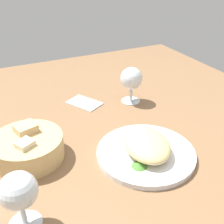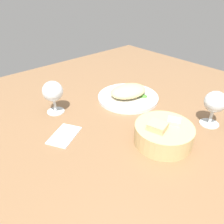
# 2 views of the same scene
# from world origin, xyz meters

# --- Properties ---
(ground_plane) EXTENTS (1.40, 1.40, 0.02)m
(ground_plane) POSITION_xyz_m (0.00, 0.00, -0.01)
(ground_plane) COLOR #866141
(plate) EXTENTS (0.25, 0.25, 0.01)m
(plate) POSITION_xyz_m (-0.09, -0.11, 0.01)
(plate) COLOR silver
(plate) RESTS_ON ground_plane
(omelette) EXTENTS (0.17, 0.14, 0.04)m
(omelette) POSITION_xyz_m (-0.09, -0.11, 0.04)
(omelette) COLOR #E0C982
(omelette) RESTS_ON plate
(lettuce_garnish) EXTENTS (0.04, 0.04, 0.01)m
(lettuce_garnish) POSITION_xyz_m (-0.14, -0.07, 0.02)
(lettuce_garnish) COLOR #498733
(lettuce_garnish) RESTS_ON plate
(bread_basket) EXTENTS (0.17, 0.17, 0.08)m
(bread_basket) POSITION_xyz_m (0.03, 0.15, 0.03)
(bread_basket) COLOR tan
(bread_basket) RESTS_ON ground_plane
(wine_glass_near) EXTENTS (0.07, 0.07, 0.12)m
(wine_glass_near) POSITION_xyz_m (0.18, -0.22, 0.08)
(wine_glass_near) COLOR silver
(wine_glass_near) RESTS_ON ground_plane
(wine_glass_far) EXTENTS (0.07, 0.07, 0.12)m
(wine_glass_far) POSITION_xyz_m (-0.17, 0.20, 0.08)
(wine_glass_far) COLOR silver
(wine_glass_far) RESTS_ON ground_plane
(folded_napkin) EXTENTS (0.13, 0.11, 0.01)m
(folded_napkin) POSITION_xyz_m (0.23, -0.07, 0.00)
(folded_napkin) COLOR silver
(folded_napkin) RESTS_ON ground_plane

